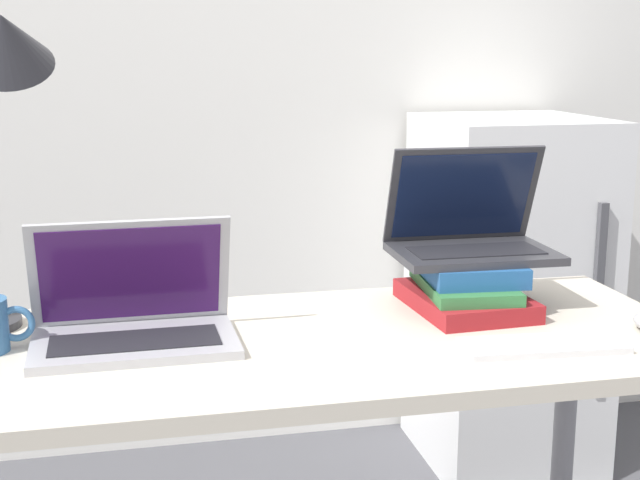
# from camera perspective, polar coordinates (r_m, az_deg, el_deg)

# --- Properties ---
(wall_back) EXTENTS (8.00, 0.05, 2.70)m
(wall_back) POSITION_cam_1_polar(r_m,az_deg,el_deg) (2.78, -6.29, 13.80)
(wall_back) COLOR silver
(wall_back) RESTS_ON ground_plane
(desk) EXTENTS (1.42, 0.60, 0.76)m
(desk) POSITION_cam_1_polar(r_m,az_deg,el_deg) (1.64, -0.71, -9.61)
(desk) COLOR beige
(desk) RESTS_ON ground_plane
(laptop_left) EXTENTS (0.36, 0.23, 0.22)m
(laptop_left) POSITION_cam_1_polar(r_m,az_deg,el_deg) (1.60, -11.85, -4.96)
(laptop_left) COLOR #B2B2B7
(laptop_left) RESTS_ON desk
(book_stack) EXTENTS (0.22, 0.29, 0.10)m
(book_stack) POSITION_cam_1_polar(r_m,az_deg,el_deg) (1.80, 9.34, -2.92)
(book_stack) COLOR maroon
(book_stack) RESTS_ON desk
(laptop_on_books) EXTENTS (0.32, 0.22, 0.22)m
(laptop_on_books) POSITION_cam_1_polar(r_m,az_deg,el_deg) (1.82, 9.57, 0.42)
(laptop_on_books) COLOR #333338
(laptop_on_books) RESTS_ON book_stack
(wireless_keyboard) EXTENTS (0.29, 0.12, 0.01)m
(wireless_keyboard) POSITION_cam_1_polar(r_m,az_deg,el_deg) (1.60, 14.08, -6.55)
(wireless_keyboard) COLOR silver
(wireless_keyboard) RESTS_ON desk
(desk_lamp) EXTENTS (0.23, 0.20, 0.61)m
(desk_lamp) POSITION_cam_1_polar(r_m,az_deg,el_deg) (1.67, -19.79, 9.66)
(desk_lamp) COLOR #28282D
(desk_lamp) RESTS_ON desk
(mini_fridge) EXTENTS (0.49, 0.54, 1.07)m
(mini_fridge) POSITION_cam_1_polar(r_m,az_deg,el_deg) (2.80, 11.87, -3.31)
(mini_fridge) COLOR white
(mini_fridge) RESTS_ON ground_plane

